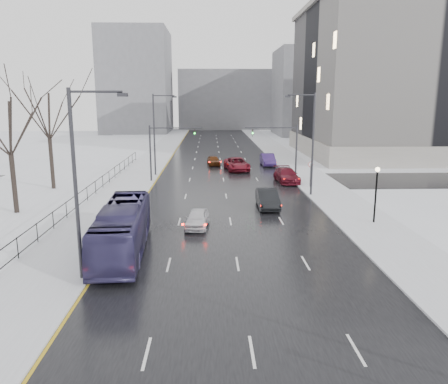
{
  "coord_description": "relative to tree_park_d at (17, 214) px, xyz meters",
  "views": [
    {
      "loc": [
        -1.54,
        -1.93,
        9.48
      ],
      "look_at": [
        -0.52,
        30.51,
        2.5
      ],
      "focal_mm": 35.0,
      "sensor_mm": 36.0,
      "label": 1
    }
  ],
  "objects": [
    {
      "name": "mast_signal_right",
      "position": [
        25.13,
        14.0,
        4.11
      ],
      "size": [
        6.1,
        0.33,
        6.5
      ],
      "color": "#2D2D33",
      "rests_on": "ground"
    },
    {
      "name": "bldg_far_left",
      "position": [
        -4.2,
        91.0,
        14.0
      ],
      "size": [
        18.0,
        22.0,
        28.0
      ],
      "primitive_type": "cube",
      "color": "slate",
      "rests_on": "ground"
    },
    {
      "name": "bldg_far_right",
      "position": [
        45.8,
        81.0,
        11.0
      ],
      "size": [
        24.0,
        20.0,
        22.0
      ],
      "primitive_type": "cube",
      "color": "slate",
      "rests_on": "ground"
    },
    {
      "name": "tree_park_e",
      "position": [
        -0.4,
        10.0,
        0.0
      ],
      "size": [
        9.45,
        9.45,
        13.5
      ],
      "primitive_type": null,
      "color": "black",
      "rests_on": "ground"
    },
    {
      "name": "sedan_right_cross",
      "position": [
        19.8,
        21.77,
        0.89
      ],
      "size": [
        3.57,
        6.42,
        1.7
      ],
      "primitive_type": "imported",
      "rotation": [
        0.0,
        0.0,
        0.13
      ],
      "color": "maroon",
      "rests_on": "road"
    },
    {
      "name": "sedan_right_near",
      "position": [
        21.27,
        1.26,
        0.85
      ],
      "size": [
        1.73,
        4.94,
        1.63
      ],
      "primitive_type": "imported",
      "rotation": [
        0.0,
        0.0,
        0.0
      ],
      "color": "black",
      "rests_on": "road"
    },
    {
      "name": "civic_building",
      "position": [
        52.8,
        38.0,
        11.21
      ],
      "size": [
        41.0,
        31.0,
        24.8
      ],
      "color": "gray",
      "rests_on": "ground"
    },
    {
      "name": "streetlight_l_near",
      "position": [
        9.63,
        -14.0,
        5.62
      ],
      "size": [
        2.95,
        0.25,
        10.0
      ],
      "color": "#2D2D33",
      "rests_on": "ground"
    },
    {
      "name": "sidewalk_left",
      "position": [
        7.3,
        26.0,
        0.08
      ],
      "size": [
        5.0,
        150.0,
        0.16
      ],
      "primitive_type": "cube",
      "color": "silver",
      "rests_on": "ground"
    },
    {
      "name": "lamppost_r_mid",
      "position": [
        28.8,
        -4.0,
        2.94
      ],
      "size": [
        0.36,
        0.36,
        4.28
      ],
      "color": "black",
      "rests_on": "sidewalk_right"
    },
    {
      "name": "iron_fence",
      "position": [
        4.8,
        -4.0,
        0.91
      ],
      "size": [
        0.06,
        70.0,
        1.3
      ],
      "color": "black",
      "rests_on": "sidewalk_left"
    },
    {
      "name": "no_uturn_sign",
      "position": [
        27.0,
        10.0,
        2.3
      ],
      "size": [
        0.6,
        0.06,
        2.7
      ],
      "color": "#2D2D33",
      "rests_on": "sidewalk_right"
    },
    {
      "name": "sedan_right_distant",
      "position": [
        24.5,
        25.95,
        0.88
      ],
      "size": [
        1.83,
        5.13,
        1.68
      ],
      "primitive_type": "imported",
      "rotation": [
        0.0,
        0.0,
        0.01
      ],
      "color": "#341F5F",
      "rests_on": "road"
    },
    {
      "name": "sedan_right_far",
      "position": [
        25.0,
        13.13,
        0.84
      ],
      "size": [
        2.64,
        5.67,
        1.6
      ],
      "primitive_type": "imported",
      "rotation": [
        0.0,
        0.0,
        0.07
      ],
      "color": "#5A0F1D",
      "rests_on": "road"
    },
    {
      "name": "mast_signal_left",
      "position": [
        10.47,
        14.0,
        4.11
      ],
      "size": [
        6.1,
        0.33,
        6.5
      ],
      "color": "#2D2D33",
      "rests_on": "ground"
    },
    {
      "name": "bus",
      "position": [
        10.8,
        -9.83,
        1.56
      ],
      "size": [
        3.22,
        11.08,
        3.05
      ],
      "primitive_type": "imported",
      "rotation": [
        0.0,
        0.0,
        0.06
      ],
      "color": "#342E5A",
      "rests_on": "road"
    },
    {
      "name": "park_strip",
      "position": [
        -2.2,
        26.0,
        0.06
      ],
      "size": [
        14.0,
        150.0,
        0.12
      ],
      "primitive_type": "cube",
      "color": "white",
      "rests_on": "ground"
    },
    {
      "name": "sedan_center_far",
      "position": [
        16.71,
        26.4,
        0.74
      ],
      "size": [
        2.07,
        4.25,
        1.4
      ],
      "primitive_type": "imported",
      "rotation": [
        0.0,
        0.0,
        0.11
      ],
      "color": "#52260E",
      "rests_on": "road"
    },
    {
      "name": "cross_road",
      "position": [
        17.8,
        14.0,
        0.02
      ],
      "size": [
        130.0,
        10.0,
        0.04
      ],
      "primitive_type": "cube",
      "color": "black",
      "rests_on": "ground"
    },
    {
      "name": "tree_park_d",
      "position": [
        0.0,
        0.0,
        0.0
      ],
      "size": [
        8.75,
        8.75,
        12.5
      ],
      "primitive_type": null,
      "color": "black",
      "rests_on": "ground"
    },
    {
      "name": "sidewalk_right",
      "position": [
        28.3,
        26.0,
        0.08
      ],
      "size": [
        5.0,
        150.0,
        0.16
      ],
      "primitive_type": "cube",
      "color": "silver",
      "rests_on": "ground"
    },
    {
      "name": "sedan_center_near",
      "position": [
        15.25,
        -4.5,
        0.71
      ],
      "size": [
        1.94,
        4.08,
        1.35
      ],
      "primitive_type": "imported",
      "rotation": [
        0.0,
        0.0,
        -0.09
      ],
      "color": "silver",
      "rests_on": "road"
    },
    {
      "name": "road",
      "position": [
        17.8,
        26.0,
        0.02
      ],
      "size": [
        16.0,
        150.0,
        0.04
      ],
      "primitive_type": "cube",
      "color": "black",
      "rests_on": "ground"
    },
    {
      "name": "streetlight_l_far",
      "position": [
        9.63,
        18.0,
        5.62
      ],
      "size": [
        2.95,
        0.25,
        10.0
      ],
      "color": "#2D2D33",
      "rests_on": "ground"
    },
    {
      "name": "bldg_far_center",
      "position": [
        21.8,
        106.0,
        9.0
      ],
      "size": [
        30.0,
        18.0,
        18.0
      ],
      "primitive_type": "cube",
      "color": "slate",
      "rests_on": "ground"
    },
    {
      "name": "streetlight_r_mid",
      "position": [
        25.97,
        6.0,
        5.62
      ],
      "size": [
        2.95,
        0.25,
        10.0
      ],
      "color": "#2D2D33",
      "rests_on": "ground"
    }
  ]
}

